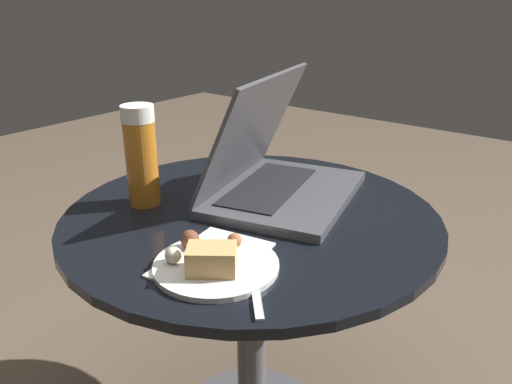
# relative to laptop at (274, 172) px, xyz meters

# --- Properties ---
(table) EXTENTS (0.73, 0.73, 0.56)m
(table) POSITION_rel_laptop_xyz_m (-0.10, -0.01, -0.18)
(table) COLOR #515156
(table) RESTS_ON ground_plane
(napkin) EXTENTS (0.21, 0.16, 0.00)m
(napkin) POSITION_rel_laptop_xyz_m (-0.28, -0.08, -0.05)
(napkin) COLOR white
(napkin) RESTS_ON table
(laptop) EXTENTS (0.40, 0.34, 0.25)m
(laptop) POSITION_rel_laptop_xyz_m (0.00, 0.00, 0.00)
(laptop) COLOR #47474C
(laptop) RESTS_ON table
(beer_glass) EXTENTS (0.06, 0.06, 0.20)m
(beer_glass) POSITION_rel_laptop_xyz_m (-0.19, 0.18, 0.05)
(beer_glass) COLOR #C6701E
(beer_glass) RESTS_ON table
(snack_plate) EXTENTS (0.20, 0.20, 0.05)m
(snack_plate) POSITION_rel_laptop_xyz_m (-0.30, -0.10, -0.04)
(snack_plate) COLOR silver
(snack_plate) RESTS_ON table
(fork) EXTENTS (0.14, 0.13, 0.00)m
(fork) POSITION_rel_laptop_xyz_m (-0.29, -0.17, -0.05)
(fork) COLOR silver
(fork) RESTS_ON table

